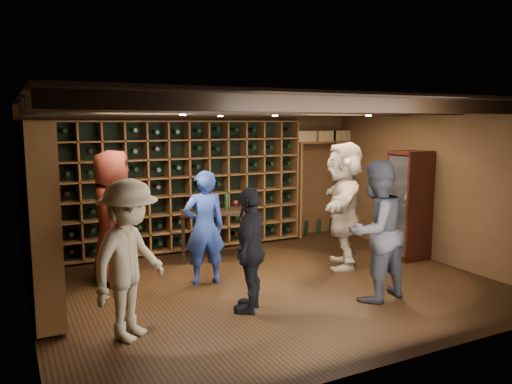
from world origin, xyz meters
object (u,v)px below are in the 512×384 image
guest_red_floral (113,217)px  guest_beige (344,205)px  guest_woman_black (250,249)px  tasting_table (213,216)px  display_cabinet (409,207)px  guest_khaki (129,260)px  man_blue_shirt (204,228)px  man_grey_suit (375,231)px

guest_red_floral → guest_beige: (3.34, -0.80, 0.04)m
guest_woman_black → tasting_table: bearing=-151.3°
guest_woman_black → guest_beige: guest_beige is taller
display_cabinet → guest_khaki: bearing=-168.1°
guest_beige → man_blue_shirt: bearing=-59.9°
guest_red_floral → guest_khaki: (-0.22, -1.93, -0.09)m
display_cabinet → guest_beige: (-1.23, 0.12, 0.12)m
display_cabinet → guest_woman_black: (-3.34, -0.89, -0.11)m
man_blue_shirt → guest_khaki: size_ratio=0.95×
guest_woman_black → guest_beige: (2.11, 1.00, 0.22)m
man_blue_shirt → guest_beige: guest_beige is taller
man_grey_suit → guest_beige: guest_beige is taller
man_blue_shirt → guest_beige: (2.23, -0.19, 0.18)m
guest_khaki → man_grey_suit: bearing=-46.5°
man_blue_shirt → guest_red_floral: (-1.11, 0.62, 0.14)m
guest_beige → guest_khaki: bearing=-37.6°
display_cabinet → tasting_table: display_cabinet is taller
guest_khaki → guest_woman_black: bearing=-36.8°
man_grey_suit → display_cabinet: bearing=-154.3°
man_blue_shirt → man_grey_suit: 2.30m
guest_red_floral → guest_beige: guest_beige is taller
man_blue_shirt → tasting_table: (0.57, 1.08, -0.07)m
display_cabinet → man_grey_suit: bearing=-144.6°
man_blue_shirt → display_cabinet: bearing=-178.2°
display_cabinet → guest_khaki: (-4.79, -1.01, -0.02)m
display_cabinet → man_blue_shirt: bearing=175.0°
guest_red_floral → guest_beige: 3.44m
guest_woman_black → guest_beige: 2.35m
guest_woman_black → man_grey_suit: bearing=116.4°
tasting_table → guest_woman_black: bearing=-83.1°
guest_woman_black → guest_red_floral: bearing=-105.9°
man_grey_suit → guest_red_floral: guest_red_floral is taller
guest_red_floral → tasting_table: (1.68, 0.47, -0.21)m
guest_woman_black → guest_khaki: bearing=-45.2°
man_grey_suit → guest_khaki: bearing=-14.3°
display_cabinet → guest_woman_black: 3.46m
display_cabinet → tasting_table: (-2.90, 1.38, -0.13)m
man_blue_shirt → tasting_table: 1.22m
display_cabinet → guest_red_floral: size_ratio=0.94×
man_blue_shirt → tasting_table: man_blue_shirt is taller
tasting_table → man_grey_suit: bearing=-49.1°
guest_red_floral → guest_beige: size_ratio=0.96×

